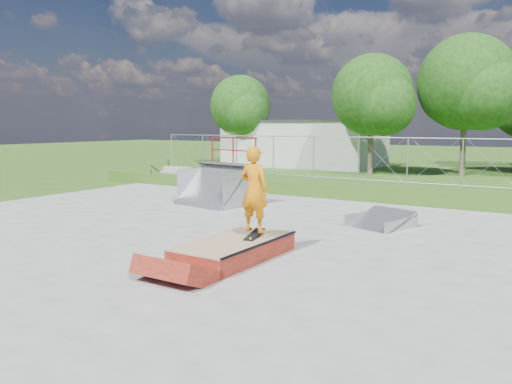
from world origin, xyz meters
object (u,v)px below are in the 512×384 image
quarter_pipe (214,172)px  skater (254,193)px  flat_bank_ramp (380,220)px  grind_box (235,250)px

quarter_pipe → skater: (4.77, -5.10, 0.19)m
quarter_pipe → flat_bank_ramp: bearing=2.5°
quarter_pipe → flat_bank_ramp: size_ratio=1.59×
grind_box → skater: skater is taller
skater → quarter_pipe: bearing=-45.5°
quarter_pipe → flat_bank_ramp: 6.27m
quarter_pipe → skater: size_ratio=1.30×
grind_box → skater: 1.25m
flat_bank_ramp → quarter_pipe: bearing=-168.4°
grind_box → skater: bearing=66.0°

